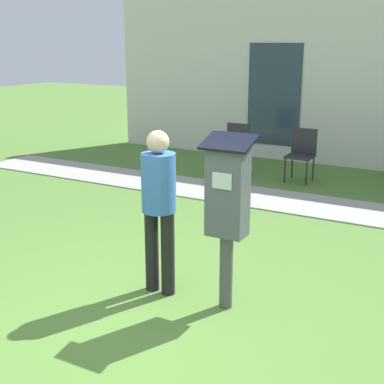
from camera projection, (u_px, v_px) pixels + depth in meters
ground_plane at (141, 325)px, 4.59m from camera, size 40.00×40.00×0.00m
sidewalk at (294, 202)px, 8.01m from camera, size 12.00×1.10×0.02m
building_facade at (348, 82)px, 9.99m from camera, size 10.00×0.26×3.20m
parking_meter at (227, 201)px, 4.63m from camera, size 0.44×0.31×1.59m
person_standing at (159, 200)px, 4.95m from camera, size 0.32×0.32×1.58m
outdoor_chair_left at (236, 144)px, 9.69m from camera, size 0.44×0.44×0.90m
outdoor_chair_middle at (302, 151)px, 9.16m from camera, size 0.44×0.44×0.90m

